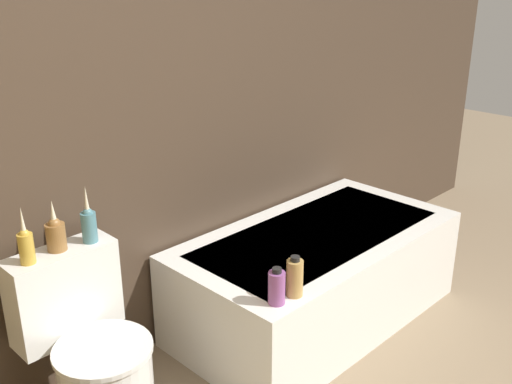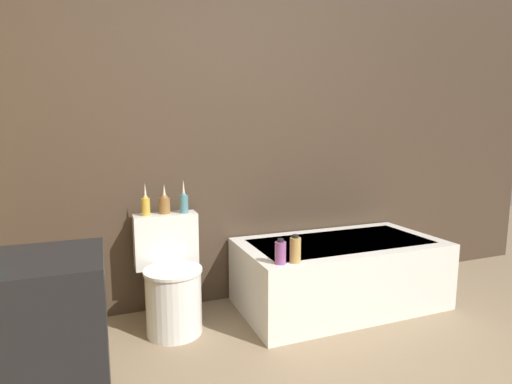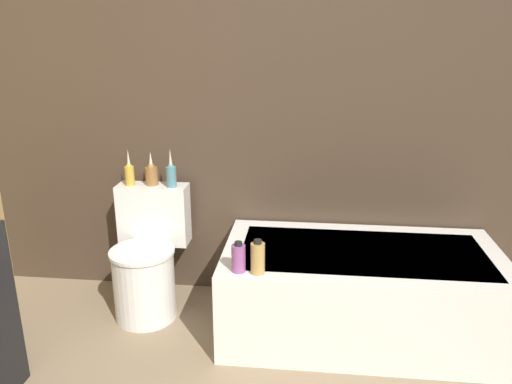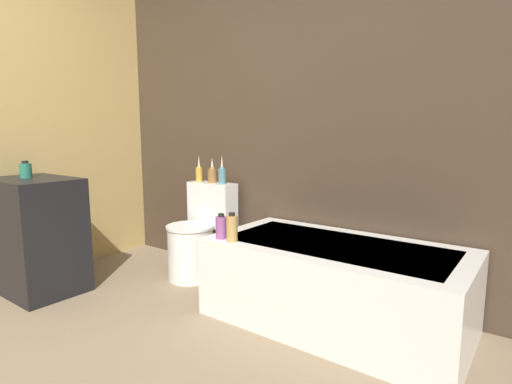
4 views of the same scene
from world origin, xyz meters
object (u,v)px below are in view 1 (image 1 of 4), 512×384
at_px(toilet, 94,362).
at_px(shampoo_bottle_short, 295,277).
at_px(vase_gold, 26,245).
at_px(vase_bronze, 89,223).
at_px(bathtub, 316,275).
at_px(vase_silver, 56,233).
at_px(shampoo_bottle_tall, 277,287).

bearing_deg(toilet, shampoo_bottle_short, -30.26).
height_order(vase_gold, vase_bronze, vase_bronze).
height_order(toilet, vase_bronze, vase_bronze).
xyz_separation_m(bathtub, vase_silver, (-1.26, 0.28, 0.57)).
distance_m(toilet, vase_gold, 0.54).
bearing_deg(bathtub, vase_bronze, 167.11).
bearing_deg(vase_gold, vase_silver, 10.31).
bearing_deg(vase_silver, bathtub, -12.69).
xyz_separation_m(bathtub, shampoo_bottle_tall, (-0.64, -0.31, 0.32)).
distance_m(bathtub, vase_gold, 1.53).
distance_m(toilet, vase_silver, 0.53).
relative_size(toilet, vase_gold, 3.34).
bearing_deg(vase_bronze, vase_gold, 179.65).
distance_m(vase_silver, shampoo_bottle_tall, 0.89).
height_order(bathtub, vase_gold, vase_gold).
bearing_deg(vase_gold, vase_bronze, -0.35).
distance_m(toilet, shampoo_bottle_short, 0.87).
relative_size(vase_gold, vase_silver, 1.09).
xyz_separation_m(vase_bronze, shampoo_bottle_tall, (0.49, -0.57, -0.26)).
relative_size(shampoo_bottle_tall, shampoo_bottle_short, 0.89).
distance_m(bathtub, vase_bronze, 1.30).
distance_m(vase_silver, shampoo_bottle_short, 0.97).
xyz_separation_m(toilet, vase_gold, (-0.13, 0.16, 0.50)).
xyz_separation_m(bathtub, toilet, (-1.26, 0.10, 0.07)).
height_order(vase_gold, shampoo_bottle_short, vase_gold).
distance_m(bathtub, shampoo_bottle_tall, 0.78).
bearing_deg(shampoo_bottle_short, vase_bronze, 135.32).
bearing_deg(vase_bronze, toilet, -128.82).
bearing_deg(toilet, vase_silver, 90.00).
relative_size(vase_silver, shampoo_bottle_short, 1.16).
xyz_separation_m(toilet, shampoo_bottle_tall, (0.62, -0.41, 0.25)).
relative_size(bathtub, shampoo_bottle_short, 8.48).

